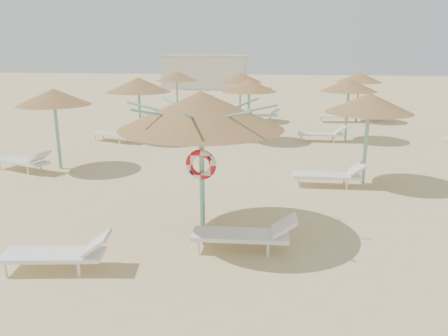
# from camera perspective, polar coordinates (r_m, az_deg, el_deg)

# --- Properties ---
(ground) EXTENTS (120.00, 120.00, 0.00)m
(ground) POSITION_cam_1_polar(r_m,az_deg,el_deg) (9.51, -3.91, -8.67)
(ground) COLOR #D7BF83
(ground) RESTS_ON ground
(main_palapa) EXTENTS (3.40, 3.40, 3.05)m
(main_palapa) POSITION_cam_1_polar(r_m,az_deg,el_deg) (8.92, -3.01, 7.51)
(main_palapa) COLOR #6CBBAB
(main_palapa) RESTS_ON ground
(lounger_main_a) EXTENTS (1.99, 0.86, 0.70)m
(lounger_main_a) POSITION_cam_1_polar(r_m,az_deg,el_deg) (8.46, -20.63, -10.36)
(lounger_main_a) COLOR white
(lounger_main_a) RESTS_ON ground
(lounger_main_b) EXTENTS (2.07, 0.71, 0.74)m
(lounger_main_b) POSITION_cam_1_polar(r_m,az_deg,el_deg) (8.67, 3.05, -8.57)
(lounger_main_b) COLOR white
(lounger_main_b) RESTS_ON ground
(palapa_field) EXTENTS (19.38, 14.20, 2.70)m
(palapa_field) POSITION_cam_1_polar(r_m,az_deg,el_deg) (18.66, 9.94, 10.29)
(palapa_field) COLOR #6CBBAB
(palapa_field) RESTS_ON ground
(service_hut) EXTENTS (8.40, 4.40, 3.25)m
(service_hut) POSITION_cam_1_polar(r_m,az_deg,el_deg) (44.25, -2.47, 12.44)
(service_hut) COLOR silver
(service_hut) RESTS_ON ground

